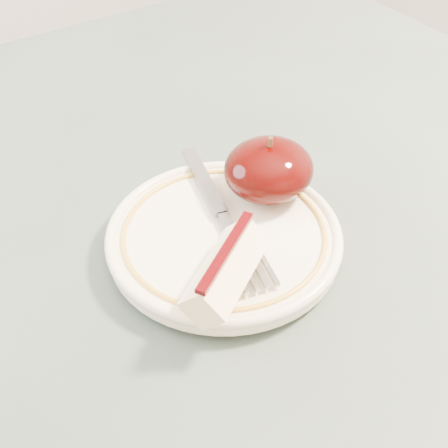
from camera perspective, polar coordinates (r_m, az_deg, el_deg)
table at (r=0.58m, az=-0.16°, el=-7.87°), size 0.90×0.90×0.75m
plate at (r=0.50m, az=0.00°, el=-1.20°), size 0.19×0.19×0.02m
apple_half at (r=0.52m, az=4.11°, el=4.99°), size 0.08×0.07×0.06m
apple_wedge at (r=0.44m, az=0.17°, el=-4.26°), size 0.09×0.08×0.04m
fork at (r=0.50m, az=-0.10°, el=0.81°), size 0.06×0.18×0.00m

